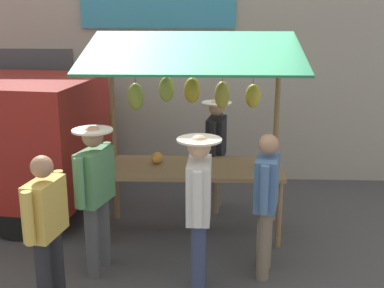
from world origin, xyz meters
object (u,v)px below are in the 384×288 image
object	(u,v)px
shopper_with_shopping_bag	(95,188)
shopper_with_ponytail	(47,224)
shopper_in_striped_shirt	(266,196)
vendor_with_sunhat	(216,147)
shopper_in_grey_tee	(199,202)
market_stall	(194,112)

from	to	relation	value
shopper_with_shopping_bag	shopper_with_ponytail	xyz separation A→B (m)	(0.30, 0.69, -0.10)
shopper_in_striped_shirt	shopper_with_shopping_bag	bearing A→B (deg)	102.36
vendor_with_sunhat	shopper_in_striped_shirt	xyz separation A→B (m)	(-0.51, 1.75, -0.04)
vendor_with_sunhat	shopper_with_ponytail	bearing A→B (deg)	-23.03
shopper_in_striped_shirt	vendor_with_sunhat	bearing A→B (deg)	27.86
shopper_in_grey_tee	market_stall	bearing A→B (deg)	5.46
market_stall	shopper_with_shopping_bag	size ratio (longest dim) A/B	1.54
shopper_with_shopping_bag	shopper_in_striped_shirt	world-z (taller)	shopper_with_shopping_bag
shopper_in_grey_tee	shopper_in_striped_shirt	size ratio (longest dim) A/B	1.06
vendor_with_sunhat	shopper_with_ponytail	distance (m)	2.93
shopper_in_striped_shirt	shopper_with_ponytail	distance (m)	2.21
shopper_in_grey_tee	shopper_with_ponytail	distance (m)	1.44
market_stall	shopper_in_striped_shirt	xyz separation A→B (m)	(-0.79, 1.05, -0.67)
shopper_with_shopping_bag	shopper_with_ponytail	size ratio (longest dim) A/B	1.07
market_stall	shopper_in_striped_shirt	bearing A→B (deg)	127.00
shopper_in_grey_tee	shopper_in_striped_shirt	bearing A→B (deg)	-57.63
shopper_in_grey_tee	shopper_with_ponytail	xyz separation A→B (m)	(1.40, 0.30, -0.11)
market_stall	shopper_with_ponytail	world-z (taller)	market_stall
market_stall	shopper_with_ponytail	xyz separation A→B (m)	(1.30, 1.77, -0.69)
shopper_in_grey_tee	shopper_with_ponytail	size ratio (longest dim) A/B	1.08
market_stall	shopper_in_grey_tee	world-z (taller)	market_stall
shopper_in_grey_tee	shopper_in_striped_shirt	xyz separation A→B (m)	(-0.69, -0.41, -0.08)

